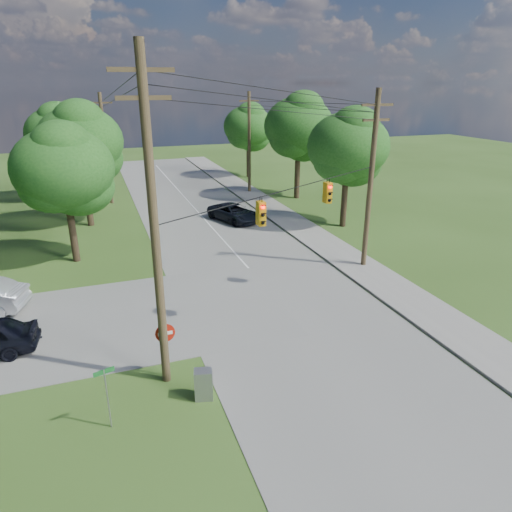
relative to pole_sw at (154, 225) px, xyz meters
name	(u,v)px	position (x,y,z in m)	size (l,w,h in m)	color
ground	(281,362)	(4.60, -0.40, -6.23)	(140.00, 140.00, 0.00)	#314E1A
main_road	(279,303)	(6.60, 4.60, -6.21)	(10.00, 100.00, 0.03)	gray
sidewalk_east	(389,284)	(13.30, 4.60, -6.17)	(2.60, 100.00, 0.12)	gray
pole_sw	(154,225)	(0.00, 0.00, 0.00)	(2.00, 0.32, 12.00)	brown
pole_ne	(371,179)	(13.50, 7.60, -0.76)	(2.00, 0.32, 10.50)	brown
pole_north_e	(249,142)	(13.50, 29.60, -1.10)	(2.00, 0.32, 10.00)	brown
pole_north_w	(106,148)	(-0.40, 29.60, -1.10)	(2.00, 0.32, 10.00)	brown
power_lines	(231,112)	(6.10, 11.14, 2.93)	(13.93, 29.62, 4.93)	black
traffic_signals	(297,202)	(7.15, 4.03, -0.73)	(4.91, 3.27, 1.05)	orange
tree_w_near	(63,169)	(-3.40, 14.60, -0.30)	(6.00, 6.00, 8.40)	#3C2D1E
tree_w_mid	(80,142)	(-2.40, 22.60, 0.35)	(6.40, 6.40, 9.22)	#3C2D1E
tree_w_far	(58,134)	(-4.40, 32.60, 0.02)	(6.00, 6.00, 8.73)	#3C2D1E
tree_e_near	(348,146)	(16.60, 15.60, 0.02)	(6.20, 6.20, 8.81)	#3C2D1E
tree_e_mid	(299,126)	(17.10, 25.60, 0.68)	(6.60, 6.60, 9.64)	#3C2D1E
tree_e_far	(248,127)	(16.10, 37.60, -0.31)	(5.80, 5.80, 8.32)	#3C2D1E
car_main_north	(234,213)	(8.81, 19.81, -5.50)	(2.31, 5.01, 1.39)	black
control_cabinet	(204,384)	(1.10, -1.56, -5.64)	(0.65, 0.47, 1.18)	gray
do_not_enter_sign	(166,338)	(0.10, 0.24, -4.56)	(0.76, 0.08, 2.28)	gray
street_name_sign	(106,390)	(-2.16, -1.97, -4.75)	(0.66, 0.22, 2.26)	gray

